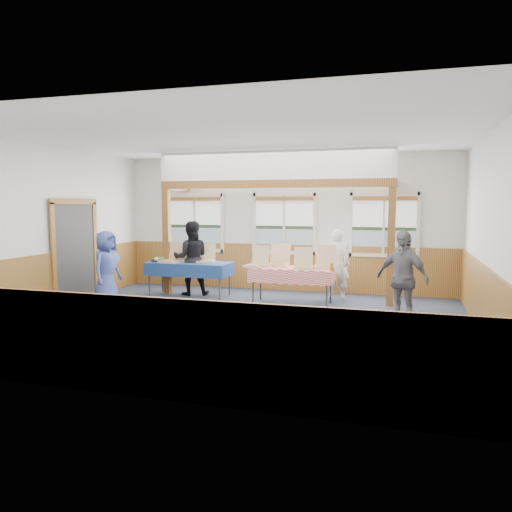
{
  "coord_description": "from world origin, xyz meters",
  "views": [
    {
      "loc": [
        2.74,
        -8.1,
        2.07
      ],
      "look_at": [
        0.03,
        1.0,
        1.07
      ],
      "focal_mm": 35.0,
      "sensor_mm": 36.0,
      "label": 1
    }
  ],
  "objects_px": {
    "table_right": "(292,271)",
    "woman_black": "(191,258)",
    "person_grey": "(402,278)",
    "table_left": "(189,265)",
    "woman_white": "(337,265)",
    "man_blue": "(107,268)"
  },
  "relations": [
    {
      "from": "table_right",
      "to": "person_grey",
      "type": "relative_size",
      "value": 1.14
    },
    {
      "from": "man_blue",
      "to": "person_grey",
      "type": "distance_m",
      "value": 5.8
    },
    {
      "from": "woman_white",
      "to": "woman_black",
      "type": "height_order",
      "value": "woman_black"
    },
    {
      "from": "table_left",
      "to": "woman_white",
      "type": "distance_m",
      "value": 3.28
    },
    {
      "from": "man_blue",
      "to": "person_grey",
      "type": "relative_size",
      "value": 0.94
    },
    {
      "from": "table_right",
      "to": "man_blue",
      "type": "xyz_separation_m",
      "value": [
        -3.61,
        -1.18,
        0.07
      ]
    },
    {
      "from": "table_left",
      "to": "person_grey",
      "type": "height_order",
      "value": "person_grey"
    },
    {
      "from": "table_right",
      "to": "person_grey",
      "type": "distance_m",
      "value": 2.54
    },
    {
      "from": "man_blue",
      "to": "person_grey",
      "type": "bearing_deg",
      "value": -89.15
    },
    {
      "from": "woman_white",
      "to": "man_blue",
      "type": "height_order",
      "value": "man_blue"
    },
    {
      "from": "table_left",
      "to": "woman_black",
      "type": "height_order",
      "value": "woman_black"
    },
    {
      "from": "man_blue",
      "to": "woman_white",
      "type": "bearing_deg",
      "value": -64.62
    },
    {
      "from": "woman_white",
      "to": "man_blue",
      "type": "distance_m",
      "value": 4.83
    },
    {
      "from": "woman_white",
      "to": "person_grey",
      "type": "bearing_deg",
      "value": 115.24
    },
    {
      "from": "table_left",
      "to": "woman_black",
      "type": "relative_size",
      "value": 1.21
    },
    {
      "from": "person_grey",
      "to": "woman_black",
      "type": "bearing_deg",
      "value": -169.33
    },
    {
      "from": "woman_white",
      "to": "person_grey",
      "type": "relative_size",
      "value": 0.94
    },
    {
      "from": "table_right",
      "to": "woman_black",
      "type": "distance_m",
      "value": 2.47
    },
    {
      "from": "person_grey",
      "to": "woman_white",
      "type": "bearing_deg",
      "value": 154.6
    },
    {
      "from": "table_left",
      "to": "person_grey",
      "type": "distance_m",
      "value": 4.87
    },
    {
      "from": "table_left",
      "to": "man_blue",
      "type": "relative_size",
      "value": 1.33
    },
    {
      "from": "woman_white",
      "to": "woman_black",
      "type": "bearing_deg",
      "value": -2.55
    }
  ]
}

